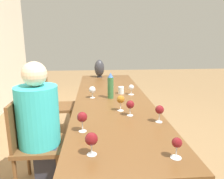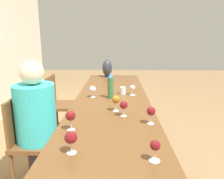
{
  "view_description": "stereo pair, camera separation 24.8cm",
  "coord_description": "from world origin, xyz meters",
  "px_view_note": "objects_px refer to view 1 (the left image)",
  "views": [
    {
      "loc": [
        -2.4,
        0.19,
        1.46
      ],
      "look_at": [
        0.0,
        0.0,
        0.87
      ],
      "focal_mm": 35.0,
      "sensor_mm": 36.0,
      "label": 1
    },
    {
      "loc": [
        -2.4,
        -0.06,
        1.46
      ],
      "look_at": [
        0.0,
        0.0,
        0.87
      ],
      "focal_mm": 35.0,
      "sensor_mm": 36.0,
      "label": 2
    }
  ],
  "objects_px": {
    "wine_glass_4": "(177,144)",
    "wine_glass_5": "(131,88)",
    "wine_glass_3": "(91,139)",
    "vase": "(99,68)",
    "wine_glass_0": "(160,110)",
    "wine_glass_6": "(82,117)",
    "water_bottle": "(111,86)",
    "chair_near": "(33,141)",
    "chair_far": "(54,104)",
    "water_tumbler": "(121,90)",
    "wine_glass_2": "(130,105)",
    "wine_glass_1": "(92,90)",
    "person_near": "(40,124)",
    "wine_glass_7": "(121,100)"
  },
  "relations": [
    {
      "from": "wine_glass_1",
      "to": "wine_glass_2",
      "type": "relative_size",
      "value": 0.96
    },
    {
      "from": "wine_glass_4",
      "to": "chair_far",
      "type": "relative_size",
      "value": 0.14
    },
    {
      "from": "wine_glass_2",
      "to": "wine_glass_4",
      "type": "distance_m",
      "value": 0.73
    },
    {
      "from": "chair_near",
      "to": "water_tumbler",
      "type": "bearing_deg",
      "value": -55.52
    },
    {
      "from": "vase",
      "to": "chair_far",
      "type": "relative_size",
      "value": 0.34
    },
    {
      "from": "wine_glass_5",
      "to": "wine_glass_0",
      "type": "bearing_deg",
      "value": -174.24
    },
    {
      "from": "person_near",
      "to": "wine_glass_4",
      "type": "bearing_deg",
      "value": -130.47
    },
    {
      "from": "wine_glass_4",
      "to": "water_tumbler",
      "type": "bearing_deg",
      "value": 5.7
    },
    {
      "from": "wine_glass_0",
      "to": "wine_glass_5",
      "type": "height_order",
      "value": "wine_glass_0"
    },
    {
      "from": "wine_glass_7",
      "to": "wine_glass_2",
      "type": "bearing_deg",
      "value": -152.76
    },
    {
      "from": "wine_glass_7",
      "to": "chair_far",
      "type": "xyz_separation_m",
      "value": [
        1.16,
        0.84,
        -0.39
      ]
    },
    {
      "from": "wine_glass_5",
      "to": "person_near",
      "type": "bearing_deg",
      "value": 121.2
    },
    {
      "from": "person_near",
      "to": "vase",
      "type": "bearing_deg",
      "value": -18.83
    },
    {
      "from": "wine_glass_5",
      "to": "wine_glass_7",
      "type": "height_order",
      "value": "wine_glass_7"
    },
    {
      "from": "wine_glass_3",
      "to": "vase",
      "type": "bearing_deg",
      "value": -2.41
    },
    {
      "from": "chair_far",
      "to": "person_near",
      "type": "height_order",
      "value": "person_near"
    },
    {
      "from": "wine_glass_3",
      "to": "person_near",
      "type": "height_order",
      "value": "person_near"
    },
    {
      "from": "water_bottle",
      "to": "wine_glass_0",
      "type": "distance_m",
      "value": 0.82
    },
    {
      "from": "water_tumbler",
      "to": "wine_glass_4",
      "type": "xyz_separation_m",
      "value": [
        -1.47,
        -0.15,
        0.05
      ]
    },
    {
      "from": "water_bottle",
      "to": "wine_glass_1",
      "type": "height_order",
      "value": "water_bottle"
    },
    {
      "from": "water_bottle",
      "to": "person_near",
      "type": "bearing_deg",
      "value": 122.57
    },
    {
      "from": "water_tumbler",
      "to": "wine_glass_6",
      "type": "xyz_separation_m",
      "value": [
        -1.06,
        0.42,
        0.07
      ]
    },
    {
      "from": "wine_glass_1",
      "to": "chair_far",
      "type": "relative_size",
      "value": 0.15
    },
    {
      "from": "wine_glass_1",
      "to": "wine_glass_5",
      "type": "relative_size",
      "value": 1.09
    },
    {
      "from": "wine_glass_5",
      "to": "water_tumbler",
      "type": "bearing_deg",
      "value": 64.72
    },
    {
      "from": "chair_near",
      "to": "chair_far",
      "type": "bearing_deg",
      "value": 0.0
    },
    {
      "from": "wine_glass_2",
      "to": "chair_near",
      "type": "distance_m",
      "value": 0.99
    },
    {
      "from": "water_bottle",
      "to": "wine_glass_7",
      "type": "relative_size",
      "value": 1.97
    },
    {
      "from": "vase",
      "to": "wine_glass_4",
      "type": "height_order",
      "value": "vase"
    },
    {
      "from": "chair_near",
      "to": "wine_glass_6",
      "type": "bearing_deg",
      "value": -130.46
    },
    {
      "from": "chair_near",
      "to": "wine_glass_0",
      "type": "bearing_deg",
      "value": -104.82
    },
    {
      "from": "vase",
      "to": "wine_glass_6",
      "type": "bearing_deg",
      "value": 175.34
    },
    {
      "from": "wine_glass_5",
      "to": "wine_glass_6",
      "type": "distance_m",
      "value": 1.14
    },
    {
      "from": "vase",
      "to": "wine_glass_5",
      "type": "distance_m",
      "value": 1.23
    },
    {
      "from": "wine_glass_6",
      "to": "wine_glass_0",
      "type": "bearing_deg",
      "value": -78.08
    },
    {
      "from": "wine_glass_4",
      "to": "wine_glass_5",
      "type": "xyz_separation_m",
      "value": [
        1.42,
        0.03,
        -0.01
      ]
    },
    {
      "from": "wine_glass_1",
      "to": "wine_glass_6",
      "type": "relative_size",
      "value": 0.88
    },
    {
      "from": "wine_glass_5",
      "to": "chair_far",
      "type": "height_order",
      "value": "wine_glass_5"
    },
    {
      "from": "wine_glass_2",
      "to": "wine_glass_5",
      "type": "distance_m",
      "value": 0.72
    },
    {
      "from": "wine_glass_1",
      "to": "chair_far",
      "type": "distance_m",
      "value": 0.97
    },
    {
      "from": "wine_glass_1",
      "to": "wine_glass_7",
      "type": "xyz_separation_m",
      "value": [
        -0.46,
        -0.27,
        0.02
      ]
    },
    {
      "from": "wine_glass_4",
      "to": "person_near",
      "type": "xyz_separation_m",
      "value": [
        0.84,
        0.98,
        -0.2
      ]
    },
    {
      "from": "chair_near",
      "to": "wine_glass_2",
      "type": "bearing_deg",
      "value": -97.94
    },
    {
      "from": "wine_glass_1",
      "to": "person_near",
      "type": "relative_size",
      "value": 0.11
    },
    {
      "from": "water_bottle",
      "to": "chair_near",
      "type": "bearing_deg",
      "value": 119.69
    },
    {
      "from": "wine_glass_5",
      "to": "chair_far",
      "type": "distance_m",
      "value": 1.25
    },
    {
      "from": "wine_glass_0",
      "to": "wine_glass_6",
      "type": "relative_size",
      "value": 0.95
    },
    {
      "from": "wine_glass_2",
      "to": "wine_glass_3",
      "type": "distance_m",
      "value": 0.72
    },
    {
      "from": "water_bottle",
      "to": "chair_far",
      "type": "relative_size",
      "value": 0.33
    },
    {
      "from": "wine_glass_5",
      "to": "wine_glass_7",
      "type": "bearing_deg",
      "value": 161.0
    }
  ]
}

